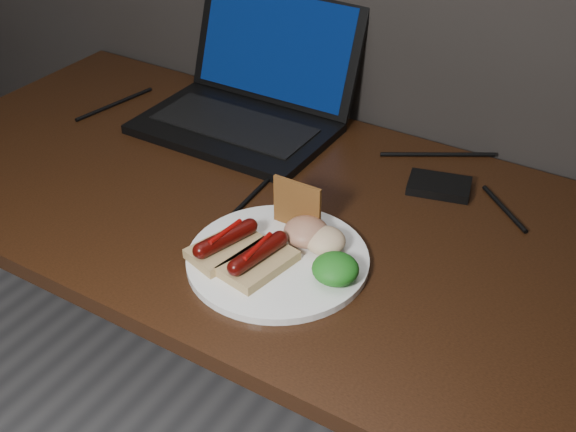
{
  "coord_description": "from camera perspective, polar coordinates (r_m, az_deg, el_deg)",
  "views": [
    {
      "loc": [
        0.61,
        0.51,
        1.45
      ],
      "look_at": [
        0.13,
        1.27,
        0.82
      ],
      "focal_mm": 45.0,
      "sensor_mm": 36.0,
      "label": 1
    }
  ],
  "objects": [
    {
      "name": "desk",
      "position": [
        1.32,
        -2.56,
        -1.63
      ],
      "size": [
        1.4,
        0.7,
        0.75
      ],
      "color": "#33190C",
      "rests_on": "ground"
    },
    {
      "name": "hard_drive",
      "position": [
        1.31,
        11.85,
        2.35
      ],
      "size": [
        0.12,
        0.1,
        0.02
      ],
      "primitive_type": "cube",
      "rotation": [
        0.0,
        0.0,
        0.25
      ],
      "color": "black",
      "rests_on": "desk"
    },
    {
      "name": "laptop",
      "position": [
        1.49,
        -3.01,
        9.4
      ],
      "size": [
        0.39,
        0.33,
        0.25
      ],
      "color": "black",
      "rests_on": "desk"
    },
    {
      "name": "salsa_mound",
      "position": [
        1.13,
        1.45,
        -1.25
      ],
      "size": [
        0.07,
        0.07,
        0.04
      ],
      "primitive_type": "ellipsoid",
      "color": "maroon",
      "rests_on": "plate"
    },
    {
      "name": "plate",
      "position": [
        1.11,
        -0.81,
        -3.45
      ],
      "size": [
        0.28,
        0.28,
        0.01
      ],
      "primitive_type": "cylinder",
      "rotation": [
        0.0,
        0.0,
        -0.0
      ],
      "color": "white",
      "rests_on": "desk"
    },
    {
      "name": "salad_greens",
      "position": [
        1.06,
        3.77,
        -4.19
      ],
      "size": [
        0.07,
        0.07,
        0.04
      ],
      "primitive_type": "ellipsoid",
      "color": "#1A5C12",
      "rests_on": "plate"
    },
    {
      "name": "coleslaw_mound",
      "position": [
        1.12,
        2.96,
        -1.95
      ],
      "size": [
        0.06,
        0.06,
        0.04
      ],
      "primitive_type": "ellipsoid",
      "color": "#EFE8CE",
      "rests_on": "plate"
    },
    {
      "name": "crispbread",
      "position": [
        1.15,
        0.72,
        0.88
      ],
      "size": [
        0.09,
        0.01,
        0.08
      ],
      "primitive_type": "cube",
      "color": "#905B27",
      "rests_on": "plate"
    },
    {
      "name": "bread_sausage_left",
      "position": [
        1.11,
        -4.91,
        -2.23
      ],
      "size": [
        0.1,
        0.13,
        0.04
      ],
      "color": "tan",
      "rests_on": "plate"
    },
    {
      "name": "desk_cables",
      "position": [
        1.38,
        1.71,
        4.75
      ],
      "size": [
        0.92,
        0.44,
        0.01
      ],
      "color": "black",
      "rests_on": "desk"
    },
    {
      "name": "bread_sausage_center",
      "position": [
        1.08,
        -2.37,
        -3.41
      ],
      "size": [
        0.09,
        0.13,
        0.04
      ],
      "color": "tan",
      "rests_on": "plate"
    }
  ]
}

